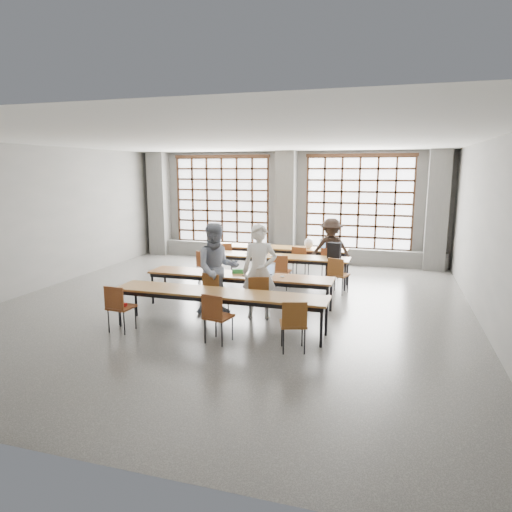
{
  "coord_description": "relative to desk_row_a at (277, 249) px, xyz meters",
  "views": [
    {
      "loc": [
        3.29,
        -8.98,
        2.92
      ],
      "look_at": [
        0.46,
        0.4,
        1.06
      ],
      "focal_mm": 32.0,
      "sensor_mm": 36.0,
      "label": 1
    }
  ],
  "objects": [
    {
      "name": "chair_back_mid",
      "position": [
        0.79,
        -0.63,
        -0.13
      ],
      "size": [
        0.46,
        0.46,
        0.88
      ],
      "color": "maroon",
      "rests_on": "floor"
    },
    {
      "name": "wall_front",
      "position": [
        -0.14,
        -9.1,
        1.09
      ],
      "size": [
        10.0,
        0.0,
        10.0
      ],
      "primitive_type": "plane",
      "rotation": [
        -1.57,
        0.0,
        0.0
      ],
      "color": "#626260",
      "rests_on": "floor"
    },
    {
      "name": "paper_sheet_c",
      "position": [
        0.28,
        -1.32,
        0.07
      ],
      "size": [
        0.31,
        0.23,
        0.0
      ],
      "primitive_type": "cube",
      "rotation": [
        0.0,
        0.0,
        -0.06
      ],
      "color": "silver",
      "rests_on": "desk_row_b"
    },
    {
      "name": "desk_row_d",
      "position": [
        0.18,
        -5.08,
        0.0
      ],
      "size": [
        4.0,
        0.7,
        0.73
      ],
      "color": "brown",
      "rests_on": "floor"
    },
    {
      "name": "student_female",
      "position": [
        -0.23,
        -4.13,
        0.27
      ],
      "size": [
        1.14,
        1.07,
        1.87
      ],
      "primitive_type": "imported",
      "rotation": [
        0.0,
        0.0,
        0.52
      ],
      "color": "navy",
      "rests_on": "floor"
    },
    {
      "name": "column_right",
      "position": [
        4.36,
        1.62,
        1.09
      ],
      "size": [
        0.6,
        0.55,
        3.5
      ],
      "primitive_type": "cube",
      "color": "#585855",
      "rests_on": "floor"
    },
    {
      "name": "chair_mid_right",
      "position": [
        1.96,
        -1.94,
        -0.13
      ],
      "size": [
        0.53,
        0.53,
        0.88
      ],
      "color": "brown",
      "rests_on": "floor"
    },
    {
      "name": "chair_back_left",
      "position": [
        -1.38,
        -0.63,
        -0.13
      ],
      "size": [
        0.53,
        0.53,
        0.88
      ],
      "color": "maroon",
      "rests_on": "floor"
    },
    {
      "name": "chair_mid_left",
      "position": [
        -1.42,
        -1.94,
        -0.13
      ],
      "size": [
        0.43,
        0.44,
        0.88
      ],
      "color": "brown",
      "rests_on": "floor"
    },
    {
      "name": "column_left",
      "position": [
        -4.64,
        1.62,
        1.09
      ],
      "size": [
        0.6,
        0.55,
        3.5
      ],
      "primitive_type": "cube",
      "color": "#585855",
      "rests_on": "floor"
    },
    {
      "name": "floor",
      "position": [
        -0.14,
        -3.6,
        -0.66
      ],
      "size": [
        11.0,
        11.0,
        0.0
      ],
      "primitive_type": "plane",
      "color": "#4B4A48",
      "rests_on": "ground"
    },
    {
      "name": "laptop_back",
      "position": [
        1.36,
        0.11,
        0.13
      ],
      "size": [
        0.4,
        0.35,
        0.26
      ],
      "color": "silver",
      "rests_on": "desk_row_a"
    },
    {
      "name": "chair_near_mid",
      "position": [
        0.37,
        -5.71,
        -0.13
      ],
      "size": [
        0.49,
        0.5,
        0.88
      ],
      "color": "brown",
      "rests_on": "floor"
    },
    {
      "name": "paper_sheet_a",
      "position": [
        -0.42,
        -1.27,
        0.07
      ],
      "size": [
        0.33,
        0.26,
        0.0
      ],
      "primitive_type": "cube",
      "rotation": [
        0.0,
        0.0,
        -0.18
      ],
      "color": "white",
      "rests_on": "desk_row_b"
    },
    {
      "name": "window_left",
      "position": [
        -2.39,
        1.82,
        1.24
      ],
      "size": [
        3.32,
        0.12,
        3.0
      ],
      "color": "white",
      "rests_on": "wall_back"
    },
    {
      "name": "chair_near_right",
      "position": [
        1.71,
        -5.71,
        -0.13
      ],
      "size": [
        0.53,
        0.53,
        0.88
      ],
      "color": "brown",
      "rests_on": "floor"
    },
    {
      "name": "student_male",
      "position": [
        0.67,
        -4.13,
        0.27
      ],
      "size": [
        0.76,
        0.58,
        1.88
      ],
      "primitive_type": "imported",
      "rotation": [
        0.0,
        0.0,
        0.2
      ],
      "color": "white",
      "rests_on": "floor"
    },
    {
      "name": "chair_near_left",
      "position": [
        -1.52,
        -5.71,
        -0.13
      ],
      "size": [
        0.45,
        0.45,
        0.88
      ],
      "color": "maroon",
      "rests_on": "floor"
    },
    {
      "name": "phone",
      "position": [
        0.25,
        -3.73,
        0.07
      ],
      "size": [
        0.13,
        0.07,
        0.01
      ],
      "primitive_type": "cube",
      "rotation": [
        0.0,
        0.0,
        0.08
      ],
      "color": "black",
      "rests_on": "desk_row_c"
    },
    {
      "name": "student_back",
      "position": [
        1.6,
        -0.5,
        0.16
      ],
      "size": [
        1.07,
        0.61,
        1.65
      ],
      "primitive_type": "imported",
      "rotation": [
        0.0,
        0.0,
        -0.0
      ],
      "color": "black",
      "rests_on": "floor"
    },
    {
      "name": "backpack",
      "position": [
        1.78,
        -1.27,
        0.27
      ],
      "size": [
        0.34,
        0.23,
        0.4
      ],
      "primitive_type": "cube",
      "rotation": [
        0.0,
        0.0,
        -0.1
      ],
      "color": "black",
      "rests_on": "desk_row_b"
    },
    {
      "name": "column_mid",
      "position": [
        -0.14,
        1.62,
        1.09
      ],
      "size": [
        0.6,
        0.55,
        3.5
      ],
      "primitive_type": "cube",
      "color": "#585855",
      "rests_on": "floor"
    },
    {
      "name": "ceiling",
      "position": [
        -0.14,
        -3.6,
        2.84
      ],
      "size": [
        11.0,
        11.0,
        0.0
      ],
      "primitive_type": "plane",
      "rotation": [
        3.14,
        0.0,
        0.0
      ],
      "color": "silver",
      "rests_on": "floor"
    },
    {
      "name": "window_right",
      "position": [
        2.11,
        1.82,
        1.24
      ],
      "size": [
        3.32,
        0.12,
        3.0
      ],
      "color": "white",
      "rests_on": "wall_back"
    },
    {
      "name": "chair_back_right",
      "position": [
        1.59,
        -0.63,
        -0.13
      ],
      "size": [
        0.48,
        0.48,
        0.88
      ],
      "color": "maroon",
      "rests_on": "floor"
    },
    {
      "name": "desk_row_a",
      "position": [
        0.0,
        0.0,
        0.0
      ],
      "size": [
        4.0,
        0.7,
        0.73
      ],
      "color": "brown",
      "rests_on": "floor"
    },
    {
      "name": "red_pouch",
      "position": [
        -1.52,
        -5.63,
        -0.16
      ],
      "size": [
        0.2,
        0.09,
        0.06
      ],
      "primitive_type": "cube",
      "rotation": [
        0.0,
        0.0,
        0.05
      ],
      "color": "#B51816",
      "rests_on": "chair_near_left"
    },
    {
      "name": "wall_left",
      "position": [
        -5.14,
        -3.6,
        1.09
      ],
      "size": [
        0.0,
        11.0,
        11.0
      ],
      "primitive_type": "plane",
      "rotation": [
        1.57,
        0.0,
        1.57
      ],
      "color": "#626260",
      "rests_on": "floor"
    },
    {
      "name": "wall_right",
      "position": [
        4.86,
        -3.6,
        1.09
      ],
      "size": [
        0.0,
        11.0,
        11.0
      ],
      "primitive_type": "plane",
      "rotation": [
        1.57,
        0.0,
        -1.57
      ],
      "color": "#626260",
      "rests_on": "floor"
    },
    {
      "name": "wall_back",
      "position": [
        -0.14,
        1.9,
        1.09
      ],
      "size": [
        10.0,
        0.0,
        10.0
      ],
      "primitive_type": "plane",
      "rotation": [
        1.57,
        0.0,
        0.0
      ],
      "color": "#626260",
      "rests_on": "floor"
    },
    {
      "name": "laptop_front",
      "position": [
        0.63,
        -3.52,
        0.13
      ],
      "size": [
        0.38,
        0.33,
        0.26
      ],
      "color": "#B2B1B6",
      "rests_on": "desk_row_c"
    },
    {
      "name": "green_box",
      "position": [
        0.02,
        -3.55,
        0.11
      ],
      "size": [
        0.26,
        0.13,
        0.09
      ],
      "primitive_type": "cube",
      "rotation": [
        0.0,
        0.0,
        0.18
      ],
      "color": "#287D35",
      "rests_on": "desk_row_c"
    },
    {
      "name": "paper_sheet_b",
      "position": [
        -0.12,
        -1.37,
        0.07
      ],
      "size": [
        0.3,
        0.22,
        0.0
      ],
      "primitive_type": "cube",
      "rotation": [
        0.0,
        0.0,
        0.04
      ],
      "color": "white",
      "rests_on": "desk_row_b"
    },
    {
      "name": "desk_row_b",
      "position": [
        0.18,
        -1.32,
        0.0
      ],
      "size": [
        4.0,
        0.7,
        0.73
      ],
      "color": "brown",
      "rests_on": "floor"
    },
    {
      "name": "chair_front_left",
      "position": [
        -0.25,
        -4.26,
        -0.13
      ],
      "size": [
        0.51,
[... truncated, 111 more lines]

